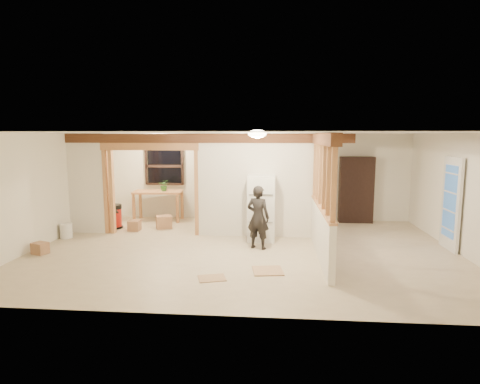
# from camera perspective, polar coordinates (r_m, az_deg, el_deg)

# --- Properties ---
(floor) EXTENTS (9.00, 6.50, 0.01)m
(floor) POSITION_cam_1_polar(r_m,az_deg,el_deg) (8.77, 0.53, -8.19)
(floor) COLOR beige
(floor) RESTS_ON ground
(ceiling) EXTENTS (9.00, 6.50, 0.01)m
(ceiling) POSITION_cam_1_polar(r_m,az_deg,el_deg) (8.42, 0.56, 8.40)
(ceiling) COLOR white
(wall_back) EXTENTS (9.00, 0.01, 2.50)m
(wall_back) POSITION_cam_1_polar(r_m,az_deg,el_deg) (11.73, 1.76, 2.17)
(wall_back) COLOR silver
(wall_back) RESTS_ON floor
(wall_front) EXTENTS (9.00, 0.01, 2.50)m
(wall_front) POSITION_cam_1_polar(r_m,az_deg,el_deg) (5.32, -2.14, -4.95)
(wall_front) COLOR silver
(wall_front) RESTS_ON floor
(wall_left) EXTENTS (0.01, 6.50, 2.50)m
(wall_left) POSITION_cam_1_polar(r_m,az_deg,el_deg) (9.92, -26.35, 0.27)
(wall_left) COLOR silver
(wall_left) RESTS_ON floor
(wall_right) EXTENTS (0.01, 6.50, 2.50)m
(wall_right) POSITION_cam_1_polar(r_m,az_deg,el_deg) (9.32, 29.33, -0.38)
(wall_right) COLOR silver
(wall_right) RESTS_ON floor
(partition_left_stub) EXTENTS (0.90, 0.12, 2.50)m
(partition_left_stub) POSITION_cam_1_polar(r_m,az_deg,el_deg) (10.75, -20.99, 1.11)
(partition_left_stub) COLOR silver
(partition_left_stub) RESTS_ON floor
(partition_center) EXTENTS (2.80, 0.12, 2.50)m
(partition_center) POSITION_cam_1_polar(r_m,az_deg,el_deg) (9.68, 2.27, 0.93)
(partition_center) COLOR silver
(partition_center) RESTS_ON floor
(doorway_frame) EXTENTS (2.46, 0.14, 2.20)m
(doorway_frame) POSITION_cam_1_polar(r_m,az_deg,el_deg) (10.16, -12.55, 0.22)
(doorway_frame) COLOR tan
(doorway_frame) RESTS_ON floor
(header_beam_back) EXTENTS (7.00, 0.18, 0.22)m
(header_beam_back) POSITION_cam_1_polar(r_m,az_deg,el_deg) (9.74, -4.83, 7.61)
(header_beam_back) COLOR brown
(header_beam_back) RESTS_ON ceiling
(header_beam_right) EXTENTS (0.18, 3.30, 0.22)m
(header_beam_right) POSITION_cam_1_polar(r_m,az_deg,el_deg) (8.06, 11.85, 7.39)
(header_beam_right) COLOR brown
(header_beam_right) RESTS_ON ceiling
(pony_wall) EXTENTS (0.12, 3.20, 1.00)m
(pony_wall) POSITION_cam_1_polar(r_m,az_deg,el_deg) (8.29, 11.48, -5.71)
(pony_wall) COLOR silver
(pony_wall) RESTS_ON floor
(stud_partition) EXTENTS (0.14, 3.20, 1.32)m
(stud_partition) POSITION_cam_1_polar(r_m,az_deg,el_deg) (8.09, 11.70, 2.29)
(stud_partition) COLOR tan
(stud_partition) RESTS_ON pony_wall
(window_back) EXTENTS (1.12, 0.10, 1.10)m
(window_back) POSITION_cam_1_polar(r_m,az_deg,el_deg) (12.05, -10.72, 3.62)
(window_back) COLOR black
(window_back) RESTS_ON wall_back
(french_door) EXTENTS (0.12, 0.86, 2.00)m
(french_door) POSITION_cam_1_polar(r_m,az_deg,el_deg) (9.68, 27.83, -1.49)
(french_door) COLOR white
(french_door) RESTS_ON floor
(ceiling_dome_main) EXTENTS (0.36, 0.36, 0.16)m
(ceiling_dome_main) POSITION_cam_1_polar(r_m,az_deg,el_deg) (7.91, 2.47, 8.27)
(ceiling_dome_main) COLOR #FFEABF
(ceiling_dome_main) RESTS_ON ceiling
(ceiling_dome_util) EXTENTS (0.32, 0.32, 0.14)m
(ceiling_dome_util) POSITION_cam_1_polar(r_m,az_deg,el_deg) (11.15, -11.56, 8.04)
(ceiling_dome_util) COLOR #FFEABF
(ceiling_dome_util) RESTS_ON ceiling
(hanging_bulb) EXTENTS (0.07, 0.07, 0.07)m
(hanging_bulb) POSITION_cam_1_polar(r_m,az_deg,el_deg) (10.35, -9.94, 6.44)
(hanging_bulb) COLOR #FFD88C
(hanging_bulb) RESTS_ON ceiling
(refrigerator) EXTENTS (0.63, 0.61, 1.53)m
(refrigerator) POSITION_cam_1_polar(r_m,az_deg,el_deg) (9.39, 3.05, -2.29)
(refrigerator) COLOR white
(refrigerator) RESTS_ON floor
(woman) EXTENTS (0.59, 0.48, 1.39)m
(woman) POSITION_cam_1_polar(r_m,az_deg,el_deg) (8.68, 2.59, -3.61)
(woman) COLOR black
(woman) RESTS_ON floor
(work_table) EXTENTS (1.43, 0.81, 0.87)m
(work_table) POSITION_cam_1_polar(r_m,az_deg,el_deg) (11.84, -11.53, -1.92)
(work_table) COLOR tan
(work_table) RESTS_ON floor
(potted_plant) EXTENTS (0.33, 0.29, 0.33)m
(potted_plant) POSITION_cam_1_polar(r_m,az_deg,el_deg) (11.66, -10.74, 0.93)
(potted_plant) COLOR #2E772B
(potted_plant) RESTS_ON work_table
(shop_vac) EXTENTS (0.54, 0.54, 0.65)m
(shop_vac) POSITION_cam_1_polar(r_m,az_deg,el_deg) (11.16, -17.58, -3.32)
(shop_vac) COLOR #A0170E
(shop_vac) RESTS_ON floor
(bookshelf) EXTENTS (0.93, 0.31, 1.86)m
(bookshelf) POSITION_cam_1_polar(r_m,az_deg,el_deg) (11.75, 16.20, 0.31)
(bookshelf) COLOR black
(bookshelf) RESTS_ON floor
(bucket) EXTENTS (0.32, 0.32, 0.36)m
(bucket) POSITION_cam_1_polar(r_m,az_deg,el_deg) (10.53, -23.49, -5.07)
(bucket) COLOR silver
(bucket) RESTS_ON floor
(box_util_a) EXTENTS (0.49, 0.46, 0.34)m
(box_util_a) POSITION_cam_1_polar(r_m,az_deg,el_deg) (10.87, -10.77, -4.21)
(box_util_a) COLOR #A1704E
(box_util_a) RESTS_ON floor
(box_util_b) EXTENTS (0.29, 0.29, 0.27)m
(box_util_b) POSITION_cam_1_polar(r_m,az_deg,el_deg) (10.77, -14.78, -4.63)
(box_util_b) COLOR #A1704E
(box_util_b) RESTS_ON floor
(box_front) EXTENTS (0.36, 0.32, 0.24)m
(box_front) POSITION_cam_1_polar(r_m,az_deg,el_deg) (9.40, -26.55, -7.16)
(box_front) COLOR #A1704E
(box_front) RESTS_ON floor
(floor_panel_near) EXTENTS (0.60, 0.60, 0.02)m
(floor_panel_near) POSITION_cam_1_polar(r_m,az_deg,el_deg) (7.44, 3.97, -11.11)
(floor_panel_near) COLOR tan
(floor_panel_near) RESTS_ON floor
(floor_panel_far) EXTENTS (0.55, 0.49, 0.01)m
(floor_panel_far) POSITION_cam_1_polar(r_m,az_deg,el_deg) (7.08, -4.02, -12.12)
(floor_panel_far) COLOR tan
(floor_panel_far) RESTS_ON floor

